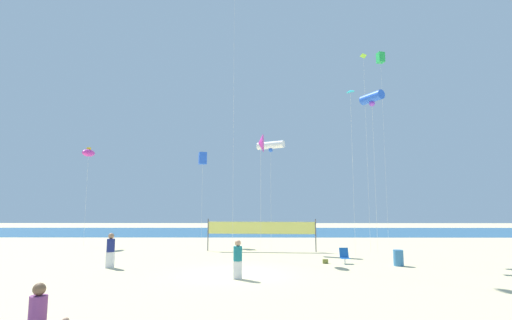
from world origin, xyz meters
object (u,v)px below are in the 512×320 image
(beachgoer_navy_shirt, at_px, (111,249))
(kite_lime_diamond, at_px, (364,67))
(kite_magenta_inflatable, at_px, (89,153))
(folding_beach_chair, at_px, (344,255))
(kite_green_box, at_px, (381,58))
(volleyball_net, at_px, (261,229))
(beach_handbag, at_px, (325,261))
(kite_blue_tube, at_px, (372,98))
(kite_blue_box, at_px, (203,158))
(kite_cyan_diamond, at_px, (350,95))
(beachgoer_teal_shirt, at_px, (238,258))
(kite_white_tube, at_px, (271,145))
(mother_figure, at_px, (37,319))
(trash_barrel, at_px, (398,258))
(kite_magenta_delta, at_px, (261,143))

(beachgoer_navy_shirt, xyz_separation_m, kite_lime_diamond, (16.18, 6.94, 12.97))
(kite_magenta_inflatable, xyz_separation_m, kite_lime_diamond, (23.18, -5.10, 5.93))
(folding_beach_chair, xyz_separation_m, kite_green_box, (6.72, 12.18, 17.02))
(folding_beach_chair, distance_m, volleyball_net, 7.88)
(folding_beach_chair, bearing_deg, beach_handbag, -148.53)
(kite_blue_tube, bearing_deg, beach_handbag, -145.24)
(kite_green_box, xyz_separation_m, kite_blue_box, (-16.82, -0.94, -9.82))
(folding_beach_chair, xyz_separation_m, kite_lime_diamond, (3.07, 5.24, 13.50))
(kite_cyan_diamond, bearing_deg, kite_magenta_inflatable, 157.75)
(beachgoer_teal_shirt, relative_size, kite_white_tube, 0.21)
(folding_beach_chair, xyz_separation_m, beach_handbag, (-1.13, -0.01, -0.34))
(mother_figure, xyz_separation_m, trash_barrel, (12.67, 13.24, -0.42))
(mother_figure, distance_m, kite_blue_box, 26.28)
(beachgoer_navy_shirt, relative_size, kite_blue_box, 0.23)
(kite_blue_box, bearing_deg, kite_cyan_diamond, -40.58)
(volleyball_net, distance_m, kite_lime_diamond, 14.67)
(kite_blue_box, distance_m, kite_lime_diamond, 15.78)
(kite_blue_box, relative_size, kite_white_tube, 0.98)
(beachgoer_teal_shirt, height_order, kite_lime_diamond, kite_lime_diamond)
(volleyball_net, height_order, kite_cyan_diamond, kite_cyan_diamond)
(volleyball_net, distance_m, kite_magenta_inflatable, 17.10)
(volleyball_net, xyz_separation_m, kite_blue_tube, (7.64, -3.39, 9.12))
(trash_barrel, relative_size, kite_lime_diamond, 0.06)
(kite_cyan_diamond, height_order, kite_white_tube, kite_cyan_diamond)
(beachgoer_teal_shirt, height_order, kite_magenta_inflatable, kite_magenta_inflatable)
(kite_magenta_delta, bearing_deg, kite_cyan_diamond, -2.06)
(mother_figure, distance_m, kite_lime_diamond, 26.73)
(beachgoer_teal_shirt, distance_m, kite_green_box, 26.94)
(beachgoer_teal_shirt, relative_size, kite_cyan_diamond, 0.16)
(volleyball_net, distance_m, kite_blue_box, 9.51)
(mother_figure, bearing_deg, kite_blue_box, 106.38)
(kite_magenta_delta, bearing_deg, kite_blue_box, 119.14)
(kite_cyan_diamond, bearing_deg, beach_handbag, -142.40)
(mother_figure, relative_size, kite_blue_tube, 0.15)
(mother_figure, distance_m, volleyball_net, 20.88)
(mother_figure, xyz_separation_m, kite_magenta_inflatable, (-10.26, 24.48, 7.18))
(kite_magenta_delta, xyz_separation_m, kite_green_box, (11.61, 10.29, 10.03))
(beachgoer_navy_shirt, height_order, beach_handbag, beachgoer_navy_shirt)
(trash_barrel, bearing_deg, volleyball_net, 137.52)
(folding_beach_chair, bearing_deg, volleyball_net, 159.28)
(folding_beach_chair, bearing_deg, beachgoer_navy_shirt, -141.68)
(kite_green_box, height_order, kite_blue_box, kite_green_box)
(kite_blue_box, bearing_deg, folding_beach_chair, -48.05)
(beachgoer_navy_shirt, distance_m, kite_white_tube, 14.13)
(beach_handbag, distance_m, kite_white_tube, 10.72)
(folding_beach_chair, bearing_deg, kite_white_tube, 152.92)
(kite_green_box, relative_size, kite_white_tube, 2.15)
(folding_beach_chair, distance_m, kite_cyan_diamond, 10.41)
(kite_blue_tube, bearing_deg, folding_beach_chair, -135.89)
(kite_magenta_delta, height_order, kite_white_tube, kite_white_tube)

